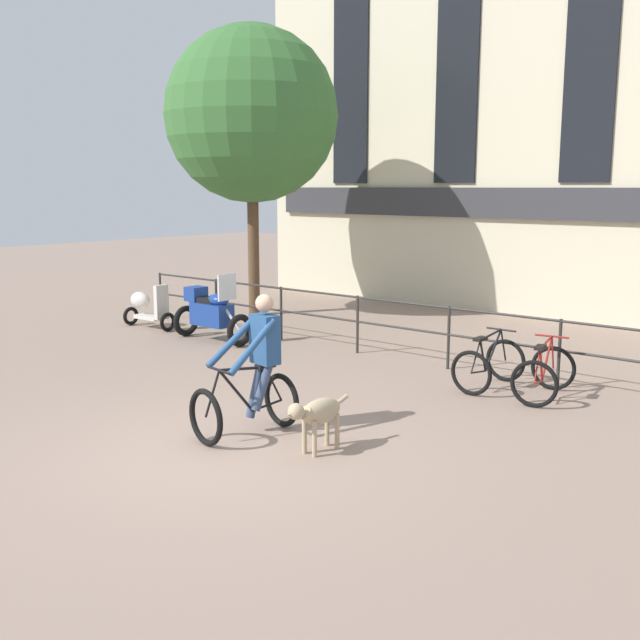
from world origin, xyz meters
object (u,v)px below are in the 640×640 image
Objects in this scene: dog at (317,413)px; parked_bicycle_near_lamp at (489,365)px; cyclist_with_bike at (254,372)px; parked_scooter at (147,307)px; parked_motorcycle at (211,313)px; parked_bicycle_mid_left at (544,374)px.

dog is 3.75m from parked_bicycle_near_lamp.
dog is (1.02, -0.02, -0.30)m from cyclist_with_bike.
parked_motorcycle is at bearing -93.47° from parked_scooter.
parked_bicycle_near_lamp is 0.87× the size of parked_scooter.
parked_scooter reaches higher than parked_bicycle_mid_left.
cyclist_with_bike is 7.50m from parked_scooter.
parked_bicycle_near_lamp is 0.86m from parked_bicycle_mid_left.
parked_motorcycle is at bearing 152.73° from dog.
parked_motorcycle reaches higher than dog.
cyclist_with_bike is 3.93m from parked_bicycle_near_lamp.
parked_bicycle_near_lamp is (0.18, 3.74, -0.10)m from dog.
parked_bicycle_mid_left is at bearing -179.09° from parked_bicycle_near_lamp.
parked_bicycle_near_lamp is 0.93× the size of parked_bicycle_mid_left.
parked_bicycle_near_lamp and parked_bicycle_mid_left have the same top height.
parked_scooter is at bearing 159.88° from dog.
dog is at bearing 88.17° from parked_bicycle_near_lamp.
cyclist_with_bike is 5.71m from parked_motorcycle.
cyclist_with_bike is 1.52× the size of parked_bicycle_near_lamp.
parked_bicycle_mid_left is at bearing -86.49° from parked_motorcycle.
parked_bicycle_mid_left is 0.93× the size of parked_scooter.
parked_motorcycle is 2.08m from parked_scooter.
cyclist_with_bike reaches higher than parked_motorcycle.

